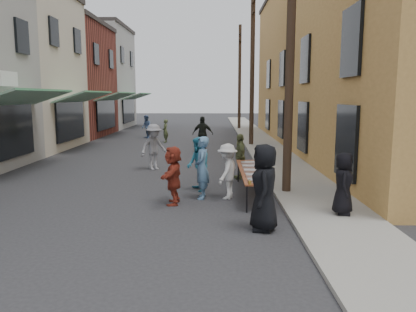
{
  "coord_description": "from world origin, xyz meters",
  "views": [
    {
      "loc": [
        2.11,
        -9.08,
        2.96
      ],
      "look_at": [
        1.93,
        2.07,
        1.3
      ],
      "focal_mm": 35.0,
      "sensor_mm": 36.0,
      "label": 1
    }
  ],
  "objects_px": {
    "utility_pole_near": "(291,42)",
    "serving_table": "(252,172)",
    "utility_pole_far": "(240,78)",
    "guest_front_c": "(198,164)",
    "utility_pole_mid": "(252,69)",
    "server": "(343,183)",
    "guest_front_a": "(264,188)",
    "catering_tray_sausage": "(258,180)"
  },
  "relations": [
    {
      "from": "utility_pole_mid",
      "to": "serving_table",
      "type": "distance_m",
      "value": 12.76
    },
    {
      "from": "utility_pole_far",
      "to": "server",
      "type": "relative_size",
      "value": 5.93
    },
    {
      "from": "guest_front_c",
      "to": "server",
      "type": "relative_size",
      "value": 1.12
    },
    {
      "from": "utility_pole_near",
      "to": "guest_front_c",
      "type": "bearing_deg",
      "value": 172.54
    },
    {
      "from": "utility_pole_near",
      "to": "guest_front_a",
      "type": "bearing_deg",
      "value": -108.0
    },
    {
      "from": "utility_pole_near",
      "to": "guest_front_c",
      "type": "relative_size",
      "value": 5.31
    },
    {
      "from": "utility_pole_far",
      "to": "guest_front_a",
      "type": "xyz_separation_m",
      "value": [
        -1.09,
        -27.37,
        -3.54
      ]
    },
    {
      "from": "utility_pole_mid",
      "to": "guest_front_c",
      "type": "xyz_separation_m",
      "value": [
        -2.7,
        -11.65,
        -3.65
      ]
    },
    {
      "from": "catering_tray_sausage",
      "to": "guest_front_a",
      "type": "xyz_separation_m",
      "value": [
        -0.02,
        -1.58,
        0.17
      ]
    },
    {
      "from": "utility_pole_near",
      "to": "utility_pole_mid",
      "type": "height_order",
      "value": "same"
    },
    {
      "from": "utility_pole_near",
      "to": "utility_pole_far",
      "type": "bearing_deg",
      "value": 90.0
    },
    {
      "from": "utility_pole_far",
      "to": "serving_table",
      "type": "relative_size",
      "value": 2.25
    },
    {
      "from": "utility_pole_mid",
      "to": "serving_table",
      "type": "height_order",
      "value": "utility_pole_mid"
    },
    {
      "from": "utility_pole_mid",
      "to": "guest_front_a",
      "type": "bearing_deg",
      "value": -94.07
    },
    {
      "from": "utility_pole_near",
      "to": "guest_front_a",
      "type": "height_order",
      "value": "utility_pole_near"
    },
    {
      "from": "serving_table",
      "to": "guest_front_c",
      "type": "relative_size",
      "value": 2.36
    },
    {
      "from": "utility_pole_far",
      "to": "utility_pole_mid",
      "type": "bearing_deg",
      "value": -90.0
    },
    {
      "from": "utility_pole_near",
      "to": "serving_table",
      "type": "bearing_deg",
      "value": -172.82
    },
    {
      "from": "utility_pole_far",
      "to": "utility_pole_near",
      "type": "bearing_deg",
      "value": -90.0
    },
    {
      "from": "serving_table",
      "to": "guest_front_c",
      "type": "xyz_separation_m",
      "value": [
        -1.63,
        0.49,
        0.13
      ]
    },
    {
      "from": "guest_front_a",
      "to": "guest_front_c",
      "type": "distance_m",
      "value": 4.05
    },
    {
      "from": "utility_pole_near",
      "to": "guest_front_c",
      "type": "distance_m",
      "value": 4.56
    },
    {
      "from": "guest_front_a",
      "to": "utility_pole_far",
      "type": "bearing_deg",
      "value": -177.08
    },
    {
      "from": "guest_front_c",
      "to": "server",
      "type": "distance_m",
      "value": 4.58
    },
    {
      "from": "guest_front_a",
      "to": "guest_front_c",
      "type": "bearing_deg",
      "value": -151.45
    },
    {
      "from": "catering_tray_sausage",
      "to": "server",
      "type": "bearing_deg",
      "value": -17.96
    },
    {
      "from": "utility_pole_mid",
      "to": "guest_front_c",
      "type": "relative_size",
      "value": 5.31
    },
    {
      "from": "serving_table",
      "to": "catering_tray_sausage",
      "type": "xyz_separation_m",
      "value": [
        0.0,
        -1.65,
        0.08
      ]
    },
    {
      "from": "utility_pole_near",
      "to": "utility_pole_far",
      "type": "xyz_separation_m",
      "value": [
        0.0,
        24.0,
        0.0
      ]
    },
    {
      "from": "utility_pole_far",
      "to": "serving_table",
      "type": "xyz_separation_m",
      "value": [
        -1.07,
        -24.14,
        -3.79
      ]
    },
    {
      "from": "guest_front_c",
      "to": "utility_pole_mid",
      "type": "bearing_deg",
      "value": 147.07
    },
    {
      "from": "serving_table",
      "to": "catering_tray_sausage",
      "type": "bearing_deg",
      "value": -90.0
    },
    {
      "from": "utility_pole_far",
      "to": "catering_tray_sausage",
      "type": "bearing_deg",
      "value": -92.38
    },
    {
      "from": "utility_pole_far",
      "to": "catering_tray_sausage",
      "type": "distance_m",
      "value": 26.07
    },
    {
      "from": "utility_pole_near",
      "to": "guest_front_a",
      "type": "relative_size",
      "value": 4.66
    },
    {
      "from": "utility_pole_near",
      "to": "utility_pole_far",
      "type": "distance_m",
      "value": 24.0
    },
    {
      "from": "guest_front_a",
      "to": "utility_pole_mid",
      "type": "bearing_deg",
      "value": -178.87
    },
    {
      "from": "utility_pole_near",
      "to": "guest_front_c",
      "type": "height_order",
      "value": "utility_pole_near"
    },
    {
      "from": "utility_pole_mid",
      "to": "utility_pole_far",
      "type": "xyz_separation_m",
      "value": [
        0.0,
        12.0,
        0.0
      ]
    },
    {
      "from": "serving_table",
      "to": "guest_front_a",
      "type": "relative_size",
      "value": 2.07
    },
    {
      "from": "utility_pole_far",
      "to": "catering_tray_sausage",
      "type": "height_order",
      "value": "utility_pole_far"
    },
    {
      "from": "catering_tray_sausage",
      "to": "guest_front_a",
      "type": "bearing_deg",
      "value": -90.76
    }
  ]
}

